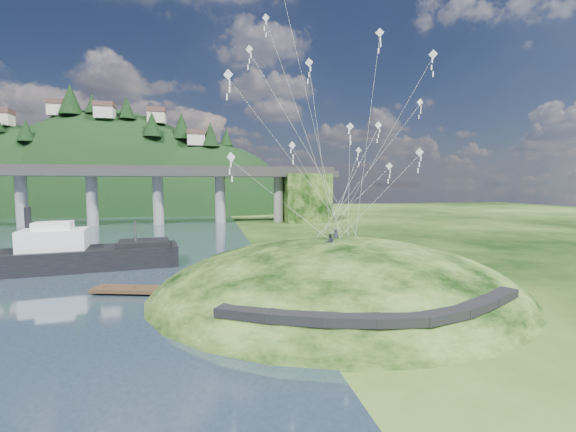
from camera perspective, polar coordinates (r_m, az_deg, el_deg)
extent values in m
plane|color=black|center=(33.83, -4.72, -12.85)|extent=(320.00, 320.00, 0.00)
ellipsoid|color=black|center=(37.87, 7.36, -13.32)|extent=(36.00, 32.00, 13.00)
cube|color=black|center=(25.49, -5.99, -14.01)|extent=(4.32, 3.62, 0.71)
cube|color=black|center=(24.39, 1.67, -14.71)|extent=(4.10, 2.97, 0.61)
cube|color=black|center=(24.33, 9.37, -14.84)|extent=(3.85, 2.37, 0.62)
cube|color=black|center=(25.14, 16.36, -14.42)|extent=(3.62, 1.83, 0.66)
cube|color=black|center=(26.78, 21.99, -13.36)|extent=(3.82, 2.27, 0.68)
cube|color=black|center=(29.18, 25.97, -11.80)|extent=(4.11, 2.97, 0.71)
cube|color=black|center=(32.17, 28.57, -10.33)|extent=(4.26, 3.43, 0.66)
cube|color=#2D2B2B|center=(112.05, -36.10, 5.24)|extent=(160.00, 9.00, 1.60)
cube|color=#2D2B2B|center=(112.09, -36.13, 5.95)|extent=(160.00, 0.40, 1.20)
cube|color=#2D2B2B|center=(116.02, -35.25, 5.92)|extent=(160.00, 0.40, 1.20)
cylinder|color=gray|center=(111.07, -34.76, 1.96)|extent=(2.60, 2.60, 13.00)
cylinder|color=gray|center=(105.93, -27.03, 2.19)|extent=(2.60, 2.60, 13.00)
cylinder|color=gray|center=(102.89, -18.68, 2.40)|extent=(2.60, 2.60, 13.00)
cylinder|color=gray|center=(102.14, -10.01, 2.56)|extent=(2.60, 2.60, 13.00)
cylinder|color=gray|center=(103.73, -1.41, 2.66)|extent=(2.60, 2.60, 13.00)
cube|color=black|center=(105.31, 2.62, 2.69)|extent=(12.00, 11.00, 13.00)
ellipsoid|color=black|center=(162.94, -24.35, -1.42)|extent=(96.00, 68.00, 88.00)
ellipsoid|color=black|center=(151.39, -11.94, -3.06)|extent=(76.00, 56.00, 72.00)
cone|color=black|center=(150.40, -34.30, 10.44)|extent=(5.29, 5.29, 6.96)
cone|color=black|center=(156.45, -29.53, 14.80)|extent=(8.01, 8.01, 10.54)
cone|color=black|center=(153.75, -27.01, 14.57)|extent=(4.97, 4.97, 6.54)
cone|color=black|center=(149.07, -22.82, 14.57)|extent=(5.83, 5.83, 7.67)
cone|color=black|center=(141.84, -19.50, 12.70)|extent=(6.47, 6.47, 8.51)
cone|color=black|center=(147.83, -15.49, 12.72)|extent=(7.13, 7.13, 9.38)
cone|color=black|center=(142.17, -11.45, 11.75)|extent=(6.56, 6.56, 8.63)
cone|color=black|center=(147.85, -9.13, 11.44)|extent=(4.88, 4.88, 6.42)
cube|color=beige|center=(159.92, -36.72, 11.36)|extent=(6.00, 5.00, 4.00)
cube|color=brown|center=(160.30, -36.77, 12.32)|extent=(6.40, 5.40, 1.60)
cube|color=beige|center=(160.62, -30.89, 13.29)|extent=(6.00, 5.00, 4.00)
cube|color=brown|center=(161.08, -30.93, 14.24)|extent=(6.40, 5.40, 1.60)
cube|color=beige|center=(148.07, -25.52, 13.61)|extent=(6.00, 5.00, 4.00)
cube|color=brown|center=(148.53, -25.56, 14.64)|extent=(6.40, 5.40, 1.60)
cube|color=beige|center=(151.07, -18.89, 13.59)|extent=(6.00, 5.00, 4.00)
cube|color=brown|center=(151.52, -18.91, 14.60)|extent=(6.40, 5.40, 1.60)
cube|color=beige|center=(142.96, -13.43, 10.88)|extent=(6.00, 5.00, 4.00)
cube|color=brown|center=(143.28, -13.45, 11.95)|extent=(6.40, 5.40, 1.60)
cube|color=black|center=(52.62, -28.08, -5.60)|extent=(22.39, 9.11, 2.57)
cube|color=white|center=(52.79, -31.37, -3.21)|extent=(7.49, 5.33, 2.77)
cube|color=white|center=(52.60, -31.44, -1.40)|extent=(4.35, 3.52, 1.19)
cube|color=black|center=(51.85, -20.54, -3.72)|extent=(6.60, 5.77, 0.59)
cylinder|color=black|center=(53.05, -34.11, -0.18)|extent=(0.69, 0.69, 2.37)
cylinder|color=#2D2B2B|center=(51.70, -21.68, -2.34)|extent=(0.24, 0.24, 2.97)
cube|color=#382517|center=(38.11, -17.80, -10.37)|extent=(13.56, 5.61, 0.34)
cylinder|color=#382517|center=(40.61, -25.51, -10.02)|extent=(0.29, 0.29, 0.96)
cylinder|color=#382517|center=(39.30, -21.78, -10.38)|extent=(0.29, 0.29, 0.96)
cylinder|color=#382517|center=(38.17, -17.79, -10.72)|extent=(0.29, 0.29, 0.96)
cylinder|color=#382517|center=(37.23, -13.57, -11.02)|extent=(0.29, 0.29, 0.96)
cylinder|color=#382517|center=(36.49, -9.15, -11.27)|extent=(0.29, 0.29, 0.96)
imported|color=#282D36|center=(37.95, 7.05, -1.93)|extent=(0.66, 0.45, 1.74)
imported|color=#282D36|center=(35.01, 6.24, -2.60)|extent=(0.86, 0.73, 1.57)
cube|color=white|center=(40.66, 18.90, 8.93)|extent=(0.56, 0.69, 0.83)
cube|color=white|center=(40.62, 18.88, 8.08)|extent=(0.10, 0.08, 0.49)
cube|color=white|center=(40.59, 18.86, 7.24)|extent=(0.10, 0.08, 0.49)
cube|color=white|center=(40.56, 18.83, 6.39)|extent=(0.10, 0.08, 0.49)
cube|color=white|center=(46.98, 9.19, 12.97)|extent=(0.87, 0.27, 0.87)
cube|color=white|center=(46.89, 9.18, 12.21)|extent=(0.11, 0.02, 0.52)
cube|color=white|center=(46.81, 9.17, 11.44)|extent=(0.11, 0.02, 0.52)
cube|color=white|center=(46.74, 9.16, 10.68)|extent=(0.11, 0.02, 0.52)
cube|color=white|center=(40.68, -3.30, 27.29)|extent=(0.62, 0.42, 0.69)
cube|color=white|center=(40.49, -3.30, 26.63)|extent=(0.09, 0.04, 0.41)
cube|color=white|center=(40.30, -3.29, 25.96)|extent=(0.09, 0.04, 0.41)
cube|color=white|center=(40.12, -3.29, 25.29)|extent=(0.09, 0.04, 0.41)
cube|color=white|center=(44.01, 10.41, 9.55)|extent=(0.53, 0.48, 0.67)
cube|color=white|center=(43.97, 10.41, 8.93)|extent=(0.09, 0.06, 0.40)
cube|color=white|center=(43.94, 10.40, 8.30)|extent=(0.09, 0.06, 0.40)
cube|color=white|center=(43.91, 10.39, 7.67)|extent=(0.09, 0.06, 0.40)
cube|color=white|center=(47.61, 14.77, 7.18)|extent=(0.85, 0.27, 0.84)
cube|color=white|center=(47.59, 14.75, 6.45)|extent=(0.11, 0.02, 0.50)
cube|color=white|center=(47.57, 14.73, 5.72)|extent=(0.11, 0.02, 0.50)
cube|color=white|center=(47.56, 14.72, 4.98)|extent=(0.11, 0.02, 0.50)
cube|color=white|center=(41.44, 20.71, 21.51)|extent=(0.61, 0.62, 0.80)
cube|color=white|center=(41.27, 20.69, 20.72)|extent=(0.11, 0.07, 0.48)
cube|color=white|center=(41.11, 20.66, 19.93)|extent=(0.11, 0.07, 0.48)
cube|color=white|center=(40.95, 20.64, 19.14)|extent=(0.11, 0.07, 0.48)
cube|color=white|center=(36.05, 0.62, 10.42)|extent=(0.57, 0.50, 0.70)
cube|color=white|center=(36.01, 0.62, 9.62)|extent=(0.09, 0.06, 0.42)
cube|color=white|center=(35.97, 0.62, 8.81)|extent=(0.09, 0.06, 0.42)
cube|color=white|center=(35.93, 0.62, 8.00)|extent=(0.09, 0.06, 0.42)
cube|color=white|center=(33.11, -8.85, 19.99)|extent=(0.76, 0.43, 0.83)
cube|color=white|center=(32.96, -8.84, 19.00)|extent=(0.11, 0.05, 0.49)
cube|color=white|center=(32.82, -8.82, 18.00)|extent=(0.11, 0.05, 0.49)
cube|color=white|center=(32.69, -8.81, 16.98)|extent=(0.11, 0.05, 0.49)
cube|color=white|center=(38.95, -5.75, 23.37)|extent=(0.66, 0.48, 0.77)
cube|color=white|center=(38.78, -5.74, 22.60)|extent=(0.10, 0.06, 0.45)
cube|color=white|center=(38.62, -5.74, 21.82)|extent=(0.10, 0.06, 0.45)
cube|color=white|center=(38.46, -5.73, 21.03)|extent=(0.10, 0.06, 0.45)
cube|color=white|center=(41.19, 3.14, 21.76)|extent=(0.70, 0.57, 0.84)
cube|color=white|center=(41.02, 3.14, 20.95)|extent=(0.11, 0.06, 0.50)
cube|color=white|center=(40.86, 3.13, 20.13)|extent=(0.11, 0.06, 0.50)
cube|color=white|center=(40.70, 3.13, 19.31)|extent=(0.11, 0.06, 0.50)
cube|color=white|center=(33.77, -8.44, 8.63)|extent=(0.70, 0.61, 0.87)
cube|color=white|center=(33.73, -8.42, 7.57)|extent=(0.11, 0.07, 0.51)
cube|color=white|center=(33.70, -8.41, 6.52)|extent=(0.11, 0.07, 0.51)
cube|color=white|center=(33.69, -8.40, 5.46)|extent=(0.11, 0.07, 0.51)
cube|color=white|center=(45.66, 13.24, 12.97)|extent=(0.83, 0.17, 0.83)
cube|color=white|center=(45.58, 13.23, 12.23)|extent=(0.11, 0.04, 0.48)
cube|color=white|center=(45.51, 13.21, 11.50)|extent=(0.11, 0.04, 0.48)
cube|color=white|center=(45.44, 13.20, 10.76)|extent=(0.11, 0.04, 0.48)
cube|color=white|center=(40.81, 18.98, 15.65)|extent=(0.66, 0.14, 0.66)
cube|color=white|center=(40.73, 18.96, 15.00)|extent=(0.09, 0.04, 0.38)
cube|color=white|center=(40.64, 18.94, 14.35)|extent=(0.09, 0.04, 0.38)
cube|color=white|center=(40.56, 18.93, 13.70)|extent=(0.09, 0.04, 0.38)
cube|color=white|center=(42.30, 13.43, 24.92)|extent=(0.79, 0.33, 0.82)
cube|color=white|center=(42.10, 13.42, 24.17)|extent=(0.11, 0.04, 0.48)
cube|color=white|center=(41.91, 13.40, 23.41)|extent=(0.11, 0.04, 0.48)
cube|color=white|center=(41.72, 13.38, 22.65)|extent=(0.11, 0.04, 0.48)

